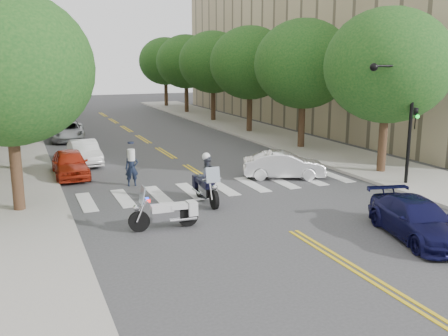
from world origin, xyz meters
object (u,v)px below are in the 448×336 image
officer_standing (132,168)px  convertible (284,165)px  sedan_blue (417,219)px  motorcycle_police (206,180)px  motorcycle_parked (170,213)px

officer_standing → convertible: 7.54m
convertible → officer_standing: bearing=101.8°
officer_standing → convertible: size_ratio=0.42×
sedan_blue → convertible: bearing=102.3°
officer_standing → convertible: officer_standing is taller
sedan_blue → motorcycle_police: bearing=139.8°
motorcycle_police → sedan_blue: bearing=128.8°
motorcycle_police → convertible: 5.74m
motorcycle_police → convertible: motorcycle_police is taller
motorcycle_parked → convertible: bearing=-53.5°
motorcycle_parked → sedan_blue: motorcycle_parked is taller
officer_standing → sedan_blue: officer_standing is taller
motorcycle_police → motorcycle_parked: (-2.34, -2.57, -0.39)m
motorcycle_parked → sedan_blue: 8.46m
convertible → sedan_blue: size_ratio=0.90×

